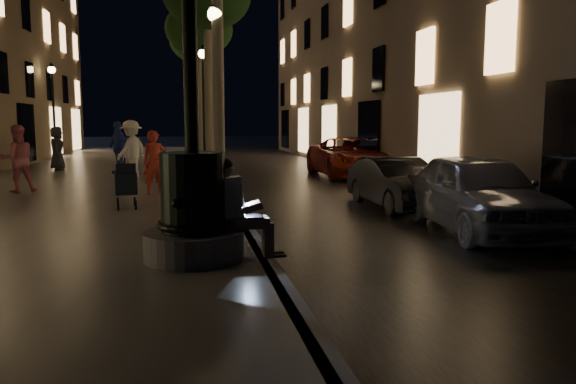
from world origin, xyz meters
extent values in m
plane|color=black|center=(0.00, 15.00, 0.00)|extent=(120.00, 120.00, 0.00)
cube|color=black|center=(3.00, 15.00, 0.01)|extent=(6.00, 45.00, 0.02)
cube|color=#625D56|center=(-4.00, 15.00, 0.10)|extent=(8.00, 45.00, 0.20)
cube|color=#59595B|center=(0.00, 15.00, 0.10)|extent=(0.25, 45.00, 0.20)
cylinder|color=#59595B|center=(-1.00, 2.00, 0.40)|extent=(1.40, 1.40, 0.40)
cylinder|color=black|center=(-1.00, 2.00, 1.15)|extent=(0.90, 0.90, 1.10)
torus|color=black|center=(-1.00, 2.00, 0.70)|extent=(1.04, 1.04, 0.10)
torus|color=black|center=(-1.00, 2.00, 1.55)|extent=(0.89, 0.89, 0.09)
cylinder|color=black|center=(-1.00, 2.00, 3.30)|extent=(0.20, 0.20, 3.20)
cube|color=tan|center=(-0.45, 2.00, 0.70)|extent=(0.39, 0.26, 0.19)
cube|color=silver|center=(-0.51, 2.00, 1.06)|extent=(0.48, 0.28, 0.61)
sphere|color=tan|center=(-0.55, 2.00, 1.46)|extent=(0.23, 0.23, 0.23)
sphere|color=black|center=(-0.56, 2.00, 1.50)|extent=(0.23, 0.23, 0.23)
cube|color=tan|center=(-0.19, 1.90, 0.70)|extent=(0.49, 0.14, 0.15)
cube|color=tan|center=(-0.19, 2.10, 0.70)|extent=(0.49, 0.14, 0.15)
cube|color=tan|center=(0.04, 1.90, 0.45)|extent=(0.14, 0.13, 0.50)
cube|color=tan|center=(0.04, 2.10, 0.45)|extent=(0.14, 0.13, 0.50)
cube|color=black|center=(0.15, 1.90, 0.22)|extent=(0.28, 0.11, 0.03)
cube|color=black|center=(0.15, 2.10, 0.22)|extent=(0.28, 0.11, 0.03)
cube|color=black|center=(-0.17, 2.00, 0.78)|extent=(0.26, 0.35, 0.02)
cube|color=black|center=(-0.34, 2.00, 0.90)|extent=(0.09, 0.35, 0.23)
cube|color=#A6C5ED|center=(-0.33, 2.00, 0.90)|extent=(0.07, 0.32, 0.20)
cylinder|color=#6B604C|center=(-0.25, 8.00, 2.70)|extent=(0.28, 0.28, 5.00)
cylinder|color=#6B604C|center=(-0.20, 14.00, 2.75)|extent=(0.28, 0.28, 5.10)
cylinder|color=#6B604C|center=(-0.30, 20.00, 2.65)|extent=(0.28, 0.28, 4.90)
ellipsoid|color=black|center=(-0.30, 20.00, 6.20)|extent=(3.00, 3.00, 2.40)
cylinder|color=#6B604C|center=(-0.22, 26.00, 2.80)|extent=(0.28, 0.28, 5.20)
ellipsoid|color=black|center=(-0.22, 26.00, 6.50)|extent=(3.00, 3.00, 2.40)
cylinder|color=black|center=(-0.30, 8.00, 0.30)|extent=(0.28, 0.28, 0.20)
cylinder|color=black|center=(-0.30, 8.00, 2.40)|extent=(0.12, 0.12, 4.40)
sphere|color=#FFD88C|center=(-0.30, 8.00, 4.65)|extent=(0.36, 0.36, 0.36)
cone|color=black|center=(-0.30, 8.00, 4.90)|extent=(0.30, 0.30, 0.22)
cylinder|color=black|center=(-0.30, 16.00, 0.30)|extent=(0.28, 0.28, 0.20)
cylinder|color=black|center=(-0.30, 16.00, 2.40)|extent=(0.12, 0.12, 4.40)
sphere|color=#FFD88C|center=(-0.30, 16.00, 4.65)|extent=(0.36, 0.36, 0.36)
cone|color=black|center=(-0.30, 16.00, 4.90)|extent=(0.30, 0.30, 0.22)
cylinder|color=black|center=(-0.30, 24.00, 0.30)|extent=(0.28, 0.28, 0.20)
cylinder|color=black|center=(-0.30, 24.00, 2.40)|extent=(0.12, 0.12, 4.40)
sphere|color=#FFD88C|center=(-0.30, 24.00, 4.65)|extent=(0.36, 0.36, 0.36)
cone|color=black|center=(-0.30, 24.00, 4.90)|extent=(0.30, 0.30, 0.22)
cylinder|color=black|center=(-0.30, 32.00, 0.30)|extent=(0.28, 0.28, 0.20)
cylinder|color=black|center=(-0.30, 32.00, 2.40)|extent=(0.12, 0.12, 4.40)
sphere|color=#FFD88C|center=(-0.30, 32.00, 4.65)|extent=(0.36, 0.36, 0.36)
cone|color=black|center=(-0.30, 32.00, 4.90)|extent=(0.30, 0.30, 0.22)
cylinder|color=black|center=(-7.40, 24.00, 0.30)|extent=(0.28, 0.28, 0.20)
cylinder|color=black|center=(-7.40, 24.00, 2.40)|extent=(0.12, 0.12, 4.40)
sphere|color=#FFD88C|center=(-7.40, 24.00, 4.65)|extent=(0.36, 0.36, 0.36)
cone|color=black|center=(-7.40, 24.00, 4.90)|extent=(0.30, 0.30, 0.22)
cube|color=black|center=(-2.39, 7.00, 0.77)|extent=(0.55, 0.82, 0.46)
cube|color=black|center=(-2.35, 6.64, 1.08)|extent=(0.43, 0.23, 0.30)
cylinder|color=black|center=(-2.54, 6.67, 0.30)|extent=(0.07, 0.21, 0.21)
cylinder|color=black|center=(-2.17, 6.72, 0.30)|extent=(0.07, 0.21, 0.21)
cylinder|color=black|center=(-2.61, 7.29, 0.30)|extent=(0.07, 0.21, 0.21)
cylinder|color=black|center=(-2.24, 7.33, 0.30)|extent=(0.07, 0.21, 0.21)
cylinder|color=black|center=(-2.44, 7.41, 1.18)|extent=(0.09, 0.46, 0.28)
imported|color=#9C9DA3|center=(4.46, 4.04, 0.77)|extent=(2.23, 4.65, 1.53)
imported|color=black|center=(4.00, 7.08, 0.62)|extent=(1.44, 3.82, 1.24)
imported|color=maroon|center=(5.20, 14.82, 0.76)|extent=(2.54, 5.45, 1.51)
imported|color=red|center=(-1.87, 9.32, 1.05)|extent=(0.71, 0.57, 1.70)
imported|color=#DA7383|center=(-5.55, 10.48, 1.11)|extent=(1.10, 1.00, 1.83)
imported|color=silver|center=(-2.87, 14.20, 1.18)|extent=(1.34, 1.45, 1.96)
imported|color=#283E92|center=(-3.47, 15.69, 1.16)|extent=(1.05, 1.19, 1.93)
imported|color=#2C2C31|center=(-6.01, 17.60, 1.06)|extent=(0.60, 0.88, 1.73)
imported|color=black|center=(-0.66, 7.12, 0.66)|extent=(1.84, 1.08, 0.91)
camera|label=1|loc=(-1.13, -5.83, 2.12)|focal=35.00mm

